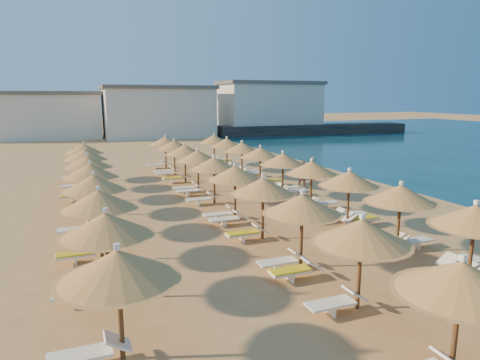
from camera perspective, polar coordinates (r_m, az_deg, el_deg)
name	(u,v)px	position (r m, az deg, el deg)	size (l,w,h in m)	color
ground	(290,220)	(20.78, 6.68, -5.31)	(220.00, 220.00, 0.00)	tan
jetty	(314,129)	(67.88, 9.80, 6.67)	(30.00, 4.00, 1.50)	black
hotel_blocks	(170,111)	(64.48, -9.29, 9.08)	(48.53, 12.11, 8.10)	beige
parasol_row_east	(312,169)	(22.18, 9.53, 1.51)	(2.76, 34.84, 2.74)	brown
parasol_row_west	(235,174)	(20.36, -0.67, 0.81)	(2.76, 34.84, 2.74)	brown
parasol_row_inland	(92,177)	(20.66, -19.15, 0.34)	(2.76, 25.22, 2.74)	brown
loungers	(240,210)	(21.11, 0.04, -4.00)	(13.77, 33.55, 0.66)	white
beachgoer_b	(303,175)	(27.45, 8.36, 0.66)	(0.89, 0.70, 1.84)	tan
beachgoer_c	(312,169)	(30.14, 9.61, 1.43)	(1.00, 0.42, 1.71)	tan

